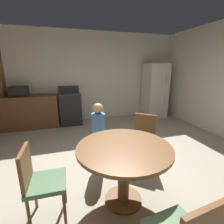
{
  "coord_description": "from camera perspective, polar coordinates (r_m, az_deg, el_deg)",
  "views": [
    {
      "loc": [
        -0.79,
        -2.14,
        1.65
      ],
      "look_at": [
        0.16,
        0.97,
        0.76
      ],
      "focal_mm": 26.44,
      "sensor_mm": 36.0,
      "label": 1
    }
  ],
  "objects": [
    {
      "name": "wall_back",
      "position": [
        5.36,
        -8.6,
        11.95
      ],
      "size": [
        5.99,
        0.12,
        2.7
      ],
      "primitive_type": "cube",
      "color": "silver",
      "rests_on": "ground"
    },
    {
      "name": "kitchen_counter",
      "position": [
        5.14,
        -27.92,
        0.01
      ],
      "size": [
        1.76,
        0.6,
        0.9
      ],
      "primitive_type": "cube",
      "color": "brown",
      "rests_on": "ground"
    },
    {
      "name": "chair_west",
      "position": [
        2.03,
        -23.81,
        -20.56
      ],
      "size": [
        0.41,
        0.41,
        0.87
      ],
      "rotation": [
        0.0,
        0.0,
        6.26
      ],
      "color": "brown",
      "rests_on": "ground"
    },
    {
      "name": "refrigerator",
      "position": [
        5.73,
        14.54,
        7.11
      ],
      "size": [
        0.68,
        0.68,
        1.76
      ],
      "color": "silver",
      "rests_on": "ground"
    },
    {
      "name": "microwave",
      "position": [
        5.05,
        -29.48,
        6.31
      ],
      "size": [
        0.44,
        0.32,
        0.26
      ],
      "primitive_type": "cube",
      "color": "black",
      "rests_on": "kitchen_counter"
    },
    {
      "name": "dining_table",
      "position": [
        2.04,
        4.15,
        -15.83
      ],
      "size": [
        1.12,
        1.12,
        0.76
      ],
      "color": "brown",
      "rests_on": "ground"
    },
    {
      "name": "person_child",
      "position": [
        2.79,
        -4.68,
        -7.27
      ],
      "size": [
        0.25,
        0.25,
        1.09
      ],
      "rotation": [
        0.0,
        0.0,
        4.83
      ],
      "color": "#3D4C84",
      "rests_on": "ground"
    },
    {
      "name": "chair_northeast",
      "position": [
        2.89,
        10.67,
        -8.37
      ],
      "size": [
        0.56,
        0.56,
        0.87
      ],
      "rotation": [
        0.0,
        0.0,
        3.99
      ],
      "color": "brown",
      "rests_on": "ground"
    },
    {
      "name": "ground_plane",
      "position": [
        2.81,
        2.91,
        -20.58
      ],
      "size": [
        14.0,
        14.0,
        0.0
      ],
      "primitive_type": "plane",
      "color": "#A89E89"
    },
    {
      "name": "oven_range",
      "position": [
        5.04,
        -14.17,
        1.28
      ],
      "size": [
        0.6,
        0.6,
        1.1
      ],
      "color": "black",
      "rests_on": "ground"
    }
  ]
}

